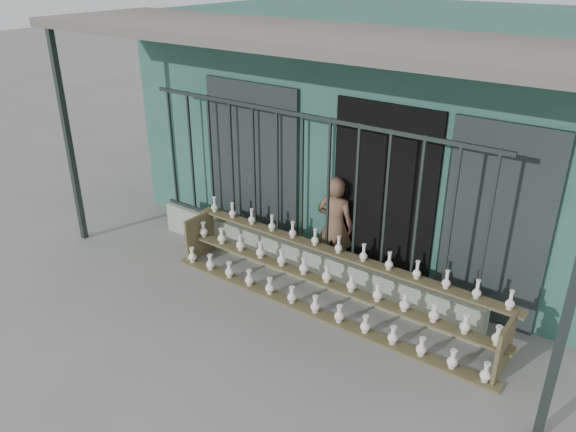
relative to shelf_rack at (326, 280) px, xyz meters
The scene contains 6 objects.
ground 1.16m from the shelf_rack, 126.75° to the right, with size 60.00×60.00×0.00m, color slate.
workshop_building 3.63m from the shelf_rack, 101.10° to the left, with size 7.40×6.60×3.21m.
parapet_wall 0.79m from the shelf_rack, 147.86° to the left, with size 5.00×0.20×0.45m, color #94A18A.
security_fence 1.26m from the shelf_rack, 147.86° to the left, with size 5.00×0.04×1.80m.
shelf_rack is the anchor object (origin of this frame).
elderly_woman 0.91m from the shelf_rack, 115.45° to the left, with size 0.51×0.33×1.39m, color brown.
Camera 1 is at (3.75, -4.13, 3.95)m, focal length 35.00 mm.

